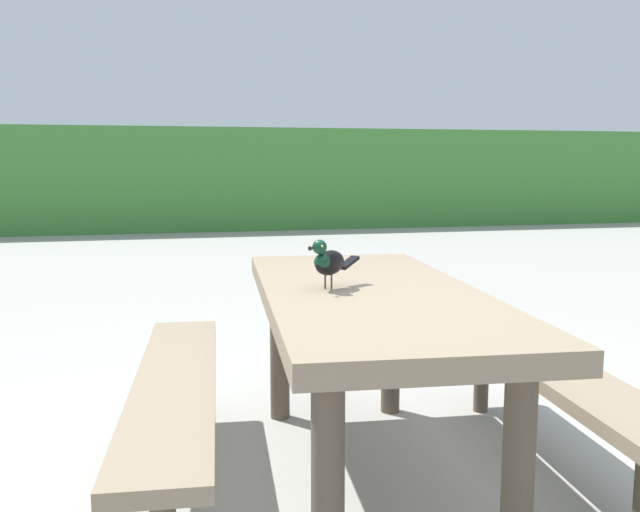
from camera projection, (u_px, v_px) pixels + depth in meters
name	position (u px, v px, depth m)	size (l,w,h in m)	color
hedge_wall	(202.00, 179.00, 12.71)	(28.00, 2.16, 1.79)	#428438
picnic_table_foreground	(369.00, 337.00, 2.51)	(1.81, 1.86, 0.74)	#84725B
bird_grackle	(328.00, 261.00, 2.44)	(0.24, 0.20, 0.18)	black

